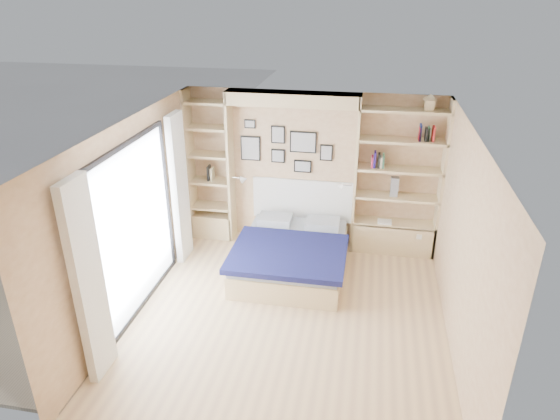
# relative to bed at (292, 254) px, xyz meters

# --- Properties ---
(ground) EXTENTS (4.50, 4.50, 0.00)m
(ground) POSITION_rel_bed_xyz_m (0.15, -1.22, -0.27)
(ground) COLOR #D4B17C
(ground) RESTS_ON ground
(room_shell) EXTENTS (4.50, 4.50, 4.50)m
(room_shell) POSITION_rel_bed_xyz_m (-0.24, 0.30, 0.81)
(room_shell) COLOR tan
(room_shell) RESTS_ON ground
(bed) EXTENTS (1.64, 2.03, 1.07)m
(bed) POSITION_rel_bed_xyz_m (0.00, 0.00, 0.00)
(bed) COLOR #DBC389
(bed) RESTS_ON ground
(photo_gallery) EXTENTS (1.48, 0.02, 0.82)m
(photo_gallery) POSITION_rel_bed_xyz_m (-0.30, 1.01, 1.34)
(photo_gallery) COLOR black
(photo_gallery) RESTS_ON ground
(reading_lamps) EXTENTS (1.92, 0.12, 0.15)m
(reading_lamps) POSITION_rel_bed_xyz_m (-0.15, 0.78, 0.83)
(reading_lamps) COLOR silver
(reading_lamps) RESTS_ON ground
(shelf_decor) EXTENTS (3.47, 0.23, 2.03)m
(shelf_decor) POSITION_rel_bed_xyz_m (1.30, 0.85, 1.44)
(shelf_decor) COLOR #B22247
(shelf_decor) RESTS_ON ground
(deck) EXTENTS (3.20, 4.00, 0.05)m
(deck) POSITION_rel_bed_xyz_m (-3.45, -1.22, -0.27)
(deck) COLOR #776B58
(deck) RESTS_ON ground
(deck_chair) EXTENTS (0.56, 0.89, 0.88)m
(deck_chair) POSITION_rel_bed_xyz_m (-3.41, -0.04, 0.15)
(deck_chair) COLOR tan
(deck_chair) RESTS_ON ground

